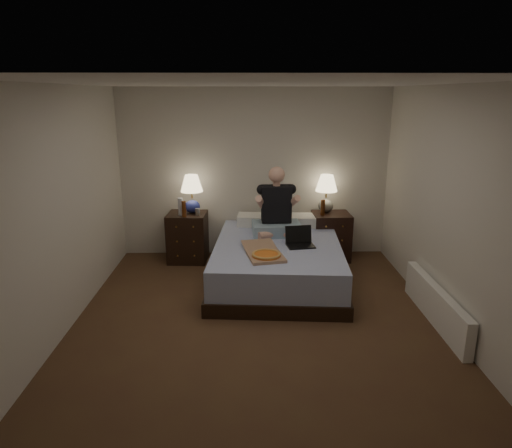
{
  "coord_description": "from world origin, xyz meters",
  "views": [
    {
      "loc": [
        -0.11,
        -4.51,
        2.41
      ],
      "look_at": [
        0.0,
        0.9,
        0.85
      ],
      "focal_mm": 32.0,
      "sensor_mm": 36.0,
      "label": 1
    }
  ],
  "objects_px": {
    "nightstand_left": "(188,237)",
    "water_bottle": "(181,207)",
    "nightstand_right": "(331,236)",
    "radiator": "(436,305)",
    "laptop": "(301,237)",
    "lamp_right": "(326,194)",
    "beer_bottle_left": "(184,209)",
    "beer_bottle_right": "(323,208)",
    "soda_can": "(197,212)",
    "person": "(277,201)",
    "lamp_left": "(192,194)",
    "pizza_box": "(266,255)",
    "bed": "(278,262)"
  },
  "relations": [
    {
      "from": "bed",
      "to": "soda_can",
      "type": "relative_size",
      "value": 21.39
    },
    {
      "from": "beer_bottle_left",
      "to": "person",
      "type": "bearing_deg",
      "value": -11.31
    },
    {
      "from": "laptop",
      "to": "pizza_box",
      "type": "bearing_deg",
      "value": -144.89
    },
    {
      "from": "nightstand_right",
      "to": "pizza_box",
      "type": "bearing_deg",
      "value": -127.47
    },
    {
      "from": "water_bottle",
      "to": "beer_bottle_left",
      "type": "distance_m",
      "value": 0.12
    },
    {
      "from": "lamp_right",
      "to": "pizza_box",
      "type": "relative_size",
      "value": 0.74
    },
    {
      "from": "nightstand_left",
      "to": "water_bottle",
      "type": "distance_m",
      "value": 0.5
    },
    {
      "from": "nightstand_right",
      "to": "lamp_left",
      "type": "height_order",
      "value": "lamp_left"
    },
    {
      "from": "bed",
      "to": "laptop",
      "type": "xyz_separation_m",
      "value": [
        0.28,
        -0.14,
        0.39
      ]
    },
    {
      "from": "water_bottle",
      "to": "beer_bottle_right",
      "type": "xyz_separation_m",
      "value": [
        2.05,
        0.02,
        -0.03
      ]
    },
    {
      "from": "nightstand_right",
      "to": "soda_can",
      "type": "distance_m",
      "value": 2.01
    },
    {
      "from": "beer_bottle_right",
      "to": "person",
      "type": "relative_size",
      "value": 0.25
    },
    {
      "from": "bed",
      "to": "lamp_left",
      "type": "distance_m",
      "value": 1.65
    },
    {
      "from": "nightstand_right",
      "to": "radiator",
      "type": "xyz_separation_m",
      "value": [
        0.79,
        -2.01,
        -0.15
      ]
    },
    {
      "from": "pizza_box",
      "to": "beer_bottle_right",
      "type": "bearing_deg",
      "value": 45.64
    },
    {
      "from": "lamp_left",
      "to": "laptop",
      "type": "relative_size",
      "value": 1.65
    },
    {
      "from": "soda_can",
      "to": "person",
      "type": "distance_m",
      "value": 1.19
    },
    {
      "from": "soda_can",
      "to": "radiator",
      "type": "relative_size",
      "value": 0.06
    },
    {
      "from": "bed",
      "to": "nightstand_right",
      "type": "relative_size",
      "value": 3.05
    },
    {
      "from": "lamp_left",
      "to": "radiator",
      "type": "relative_size",
      "value": 0.35
    },
    {
      "from": "lamp_left",
      "to": "lamp_right",
      "type": "distance_m",
      "value": 1.97
    },
    {
      "from": "lamp_left",
      "to": "lamp_right",
      "type": "height_order",
      "value": "lamp_left"
    },
    {
      "from": "water_bottle",
      "to": "radiator",
      "type": "xyz_separation_m",
      "value": [
        2.99,
        -1.9,
        -0.65
      ]
    },
    {
      "from": "nightstand_right",
      "to": "lamp_left",
      "type": "distance_m",
      "value": 2.15
    },
    {
      "from": "laptop",
      "to": "nightstand_left",
      "type": "bearing_deg",
      "value": 139.54
    },
    {
      "from": "water_bottle",
      "to": "nightstand_left",
      "type": "bearing_deg",
      "value": 48.4
    },
    {
      "from": "soda_can",
      "to": "beer_bottle_left",
      "type": "height_order",
      "value": "beer_bottle_left"
    },
    {
      "from": "nightstand_left",
      "to": "radiator",
      "type": "height_order",
      "value": "nightstand_left"
    },
    {
      "from": "lamp_right",
      "to": "beer_bottle_left",
      "type": "bearing_deg",
      "value": -171.58
    },
    {
      "from": "nightstand_right",
      "to": "lamp_left",
      "type": "relative_size",
      "value": 1.25
    },
    {
      "from": "soda_can",
      "to": "nightstand_right",
      "type": "bearing_deg",
      "value": 3.74
    },
    {
      "from": "beer_bottle_left",
      "to": "beer_bottle_right",
      "type": "xyz_separation_m",
      "value": [
        1.99,
        0.12,
        -0.02
      ]
    },
    {
      "from": "lamp_left",
      "to": "beer_bottle_left",
      "type": "height_order",
      "value": "lamp_left"
    },
    {
      "from": "lamp_left",
      "to": "lamp_right",
      "type": "xyz_separation_m",
      "value": [
        1.97,
        0.08,
        -0.02
      ]
    },
    {
      "from": "beer_bottle_right",
      "to": "bed",
      "type": "bearing_deg",
      "value": -132.15
    },
    {
      "from": "lamp_left",
      "to": "laptop",
      "type": "height_order",
      "value": "lamp_left"
    },
    {
      "from": "beer_bottle_right",
      "to": "water_bottle",
      "type": "bearing_deg",
      "value": -179.35
    },
    {
      "from": "lamp_right",
      "to": "water_bottle",
      "type": "relative_size",
      "value": 2.24
    },
    {
      "from": "beer_bottle_left",
      "to": "radiator",
      "type": "bearing_deg",
      "value": -31.51
    },
    {
      "from": "beer_bottle_right",
      "to": "laptop",
      "type": "relative_size",
      "value": 0.68
    },
    {
      "from": "lamp_left",
      "to": "radiator",
      "type": "bearing_deg",
      "value": -35.47
    },
    {
      "from": "nightstand_right",
      "to": "lamp_right",
      "type": "xyz_separation_m",
      "value": [
        -0.08,
        0.09,
        0.63
      ]
    },
    {
      "from": "bed",
      "to": "water_bottle",
      "type": "bearing_deg",
      "value": 155.04
    },
    {
      "from": "lamp_left",
      "to": "person",
      "type": "height_order",
      "value": "person"
    },
    {
      "from": "beer_bottle_right",
      "to": "pizza_box",
      "type": "relative_size",
      "value": 0.3
    },
    {
      "from": "bed",
      "to": "beer_bottle_right",
      "type": "relative_size",
      "value": 9.3
    },
    {
      "from": "nightstand_right",
      "to": "laptop",
      "type": "distance_m",
      "value": 1.19
    },
    {
      "from": "water_bottle",
      "to": "nightstand_right",
      "type": "bearing_deg",
      "value": 2.89
    },
    {
      "from": "lamp_left",
      "to": "pizza_box",
      "type": "height_order",
      "value": "lamp_left"
    },
    {
      "from": "lamp_right",
      "to": "beer_bottle_right",
      "type": "height_order",
      "value": "lamp_right"
    }
  ]
}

